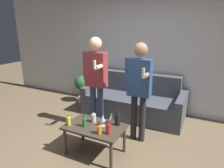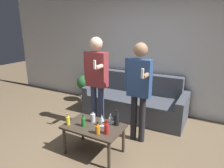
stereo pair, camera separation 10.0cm
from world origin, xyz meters
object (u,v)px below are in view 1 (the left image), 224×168
at_px(coffee_table, 95,129).
at_px(bottle_orange, 94,118).
at_px(person_standing_left, 96,76).
at_px(couch, 134,100).
at_px(person_standing_right, 139,84).

height_order(coffee_table, bottle_orange, bottle_orange).
distance_m(bottle_orange, person_standing_left, 0.84).
bearing_deg(bottle_orange, couch, 86.01).
bearing_deg(coffee_table, couch, 89.07).
bearing_deg(bottle_orange, person_standing_right, 46.57).
bearing_deg(person_standing_right, couch, 113.06).
relative_size(couch, coffee_table, 2.45).
bearing_deg(person_standing_left, couch, 64.90).
distance_m(couch, bottle_orange, 1.52).
relative_size(couch, bottle_orange, 11.79).
height_order(couch, person_standing_right, person_standing_right).
relative_size(couch, person_standing_right, 1.29).
relative_size(coffee_table, person_standing_left, 0.51).
bearing_deg(coffee_table, person_standing_right, 55.87).
height_order(coffee_table, person_standing_left, person_standing_left).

